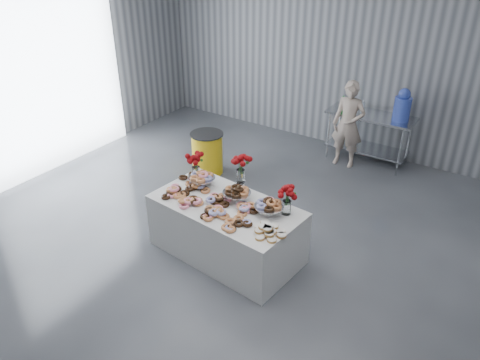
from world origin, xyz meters
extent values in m
plane|color=#393C41|center=(0.00, 0.00, 0.00)|extent=(9.00, 9.00, 0.00)
cube|color=gray|center=(0.00, 4.50, 2.00)|extent=(8.00, 0.04, 4.00)
cube|color=white|center=(-3.94, 1.00, 1.50)|extent=(0.05, 3.00, 3.00)
cube|color=silver|center=(0.02, 0.49, 0.38)|extent=(1.99, 1.18, 0.75)
cube|color=silver|center=(0.57, 4.10, 0.88)|extent=(1.50, 0.60, 0.04)
cube|color=silver|center=(0.57, 4.10, 0.25)|extent=(1.40, 0.55, 0.03)
cylinder|color=silver|center=(-0.08, 3.85, 0.43)|extent=(0.04, 0.04, 0.86)
cylinder|color=silver|center=(1.22, 3.85, 0.43)|extent=(0.04, 0.04, 0.86)
cylinder|color=silver|center=(-0.08, 4.35, 0.43)|extent=(0.04, 0.04, 0.86)
cylinder|color=silver|center=(1.22, 4.35, 0.43)|extent=(0.04, 0.04, 0.86)
cylinder|color=silver|center=(-0.51, 0.69, 0.81)|extent=(0.06, 0.06, 0.12)
cylinder|color=silver|center=(-0.51, 0.69, 0.88)|extent=(0.36, 0.36, 0.01)
cylinder|color=silver|center=(0.08, 0.63, 0.81)|extent=(0.06, 0.06, 0.12)
cylinder|color=silver|center=(0.08, 0.63, 0.88)|extent=(0.36, 0.36, 0.01)
cylinder|color=silver|center=(0.58, 0.59, 0.81)|extent=(0.06, 0.06, 0.12)
cylinder|color=silver|center=(0.58, 0.59, 0.88)|extent=(0.36, 0.36, 0.01)
cylinder|color=white|center=(-0.70, 0.81, 0.84)|extent=(0.11, 0.11, 0.18)
cylinder|color=#1E5919|center=(-0.70, 0.81, 0.97)|extent=(0.04, 0.04, 0.18)
cylinder|color=white|center=(0.75, 0.72, 0.84)|extent=(0.11, 0.11, 0.18)
cylinder|color=#1E5919|center=(0.75, 0.72, 0.97)|extent=(0.04, 0.04, 0.18)
cylinder|color=silver|center=(0.00, 0.84, 0.82)|extent=(0.14, 0.14, 0.15)
cylinder|color=white|center=(0.00, 0.84, 0.99)|extent=(0.11, 0.11, 0.18)
cylinder|color=#1E5919|center=(0.00, 0.84, 1.12)|extent=(0.04, 0.04, 0.18)
cylinder|color=#425FE1|center=(1.07, 4.10, 1.10)|extent=(0.28, 0.28, 0.40)
sphere|color=#425FE1|center=(1.07, 4.10, 1.36)|extent=(0.20, 0.20, 0.20)
imported|color=#CC8C93|center=(0.30, 3.77, 0.76)|extent=(0.58, 0.40, 1.52)
cylinder|color=yellow|center=(-1.56, 2.16, 0.35)|extent=(0.52, 0.52, 0.70)
cylinder|color=black|center=(-1.56, 2.16, 0.71)|extent=(0.57, 0.57, 0.02)
camera|label=1|loc=(2.90, -3.53, 3.86)|focal=35.00mm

